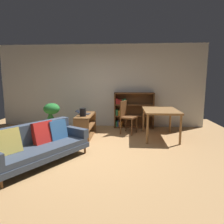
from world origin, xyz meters
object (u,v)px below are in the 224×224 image
Objects in this scene: media_console at (86,125)px; potted_floor_plant at (52,113)px; desk_speaker at (83,112)px; fabric_couch at (37,144)px; open_laptop at (84,113)px; dining_chair_near at (127,115)px; dining_table at (160,112)px; bookshelf at (132,110)px.

media_console is 1.07m from potted_floor_plant.
potted_floor_plant reaches higher than desk_speaker.
fabric_couch is 2.05m from potted_floor_plant.
dining_chair_near is (1.19, 0.35, -0.10)m from open_laptop.
media_console is 0.34m from open_laptop.
open_laptop is 0.41× the size of dining_chair_near.
dining_chair_near is (1.14, 0.68, -0.18)m from desk_speaker.
dining_chair_near is (2.14, 0.25, -0.08)m from potted_floor_plant.
dining_chair_near is at bearing 156.41° from dining_table.
desk_speaker is 1.10m from potted_floor_plant.
media_console is at bearing -160.38° from dining_chair_near.
desk_speaker is at bearing -171.96° from dining_table.
bookshelf reaches higher than dining_chair_near.
fabric_couch is 1.60× the size of dining_table.
dining_chair_near is at bearing 52.78° from fabric_couch.
open_laptop reaches higher than media_console.
open_laptop is (-0.06, 0.06, 0.33)m from media_console.
bookshelf reaches higher than dining_table.
bookshelf reaches higher than fabric_couch.
fabric_couch is 2.13× the size of dining_chair_near.
open_laptop is at bearing 178.65° from dining_table.
desk_speaker is 0.22× the size of dining_chair_near.
dining_chair_near is (-0.91, 0.40, -0.15)m from dining_table.
fabric_couch is 5.24× the size of open_laptop.
bookshelf reaches higher than potted_floor_plant.
dining_table is 0.99× the size of bookshelf.
fabric_couch reaches higher than open_laptop.
open_laptop is at bearing 99.41° from desk_speaker.
dining_table reaches higher than media_console.
bookshelf reaches higher than media_console.
dining_table is (2.04, 0.29, -0.03)m from desk_speaker.
dining_table reaches higher than fabric_couch.
desk_speaker reaches higher than open_laptop.
open_laptop is 0.95m from potted_floor_plant.
fabric_couch is at bearing -121.75° from bookshelf.
dining_chair_near is at bearing 19.62° from media_console.
dining_table is at bearing 35.25° from fabric_couch.
dining_table is 1.33× the size of dining_chair_near.
fabric_couch reaches higher than media_console.
desk_speaker is at bearing -91.49° from media_console.
fabric_couch is at bearing -127.22° from dining_chair_near.
potted_floor_plant is (-1.00, 0.44, -0.10)m from desk_speaker.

